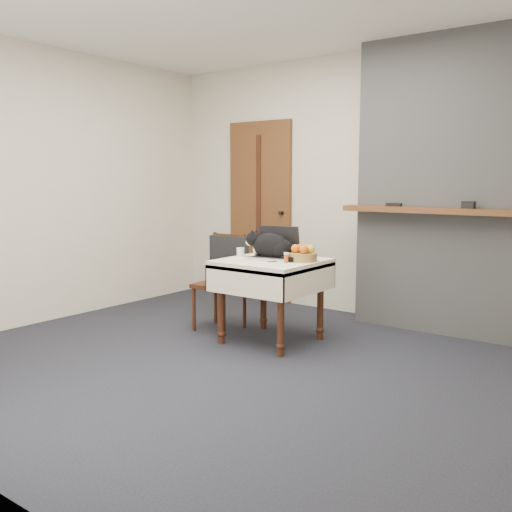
{
  "coord_description": "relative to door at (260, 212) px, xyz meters",
  "views": [
    {
      "loc": [
        2.62,
        -3.19,
        1.37
      ],
      "look_at": [
        -0.22,
        0.59,
        0.73
      ],
      "focal_mm": 40.0,
      "sensor_mm": 36.0,
      "label": 1
    }
  ],
  "objects": [
    {
      "name": "chair",
      "position": [
        0.49,
        -1.21,
        -0.44
      ],
      "size": [
        0.42,
        0.42,
        0.87
      ],
      "rotation": [
        0.0,
        0.0,
        0.08
      ],
      "color": "#3A1710",
      "rests_on": "ground"
    },
    {
      "name": "pill_bottle",
      "position": [
        1.3,
        -1.4,
        -0.26
      ],
      "size": [
        0.04,
        0.04,
        0.08
      ],
      "color": "#A84114",
      "rests_on": "side_table"
    },
    {
      "name": "chimney",
      "position": [
        2.1,
        -0.13,
        0.3
      ],
      "size": [
        1.62,
        0.48,
        2.6
      ],
      "color": "gray",
      "rests_on": "ground"
    },
    {
      "name": "cream_jar",
      "position": [
        0.79,
        -1.35,
        -0.26
      ],
      "size": [
        0.07,
        0.07,
        0.08
      ],
      "primitive_type": "cylinder",
      "color": "silver",
      "rests_on": "side_table"
    },
    {
      "name": "desk_clutter",
      "position": [
        1.24,
        -1.34,
        -0.3
      ],
      "size": [
        0.11,
        0.1,
        0.01
      ],
      "primitive_type": "cube",
      "rotation": [
        0.0,
        0.0,
        0.73
      ],
      "color": "black",
      "rests_on": "side_table"
    },
    {
      "name": "door",
      "position": [
        0.0,
        0.0,
        0.0
      ],
      "size": [
        0.82,
        0.1,
        2.0
      ],
      "color": "brown",
      "rests_on": "ground"
    },
    {
      "name": "ground",
      "position": [
        1.2,
        -1.97,
        -1.0
      ],
      "size": [
        4.5,
        4.5,
        0.0
      ],
      "primitive_type": "plane",
      "color": "black",
      "rests_on": "ground"
    },
    {
      "name": "cat",
      "position": [
        1.08,
        -1.3,
        -0.19
      ],
      "size": [
        0.52,
        0.24,
        0.25
      ],
      "rotation": [
        0.0,
        0.0,
        0.12
      ],
      "color": "black",
      "rests_on": "side_table"
    },
    {
      "name": "fruit_basket",
      "position": [
        1.35,
        -1.25,
        -0.24
      ],
      "size": [
        0.24,
        0.24,
        0.14
      ],
      "color": "olive",
      "rests_on": "side_table"
    },
    {
      "name": "side_table",
      "position": [
        1.1,
        -1.33,
        -0.41
      ],
      "size": [
        0.78,
        0.78,
        0.7
      ],
      "color": "#3A1710",
      "rests_on": "ground"
    },
    {
      "name": "room_shell",
      "position": [
        1.2,
        -1.51,
        0.76
      ],
      "size": [
        4.52,
        4.01,
        2.61
      ],
      "color": "beige",
      "rests_on": "ground"
    },
    {
      "name": "laptop",
      "position": [
        1.08,
        -1.25,
        -0.23
      ],
      "size": [
        0.42,
        0.37,
        0.27
      ],
      "rotation": [
        0.0,
        0.0,
        0.18
      ],
      "color": "#B7B7BC",
      "rests_on": "side_table"
    }
  ]
}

